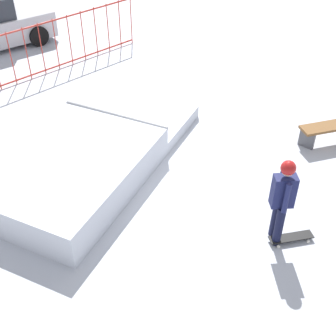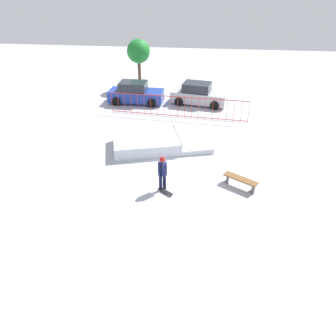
# 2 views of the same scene
# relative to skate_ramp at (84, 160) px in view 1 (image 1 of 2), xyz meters

# --- Properties ---
(ground_plane) EXTENTS (60.00, 60.00, 0.00)m
(ground_plane) POSITION_rel_skate_ramp_xyz_m (0.87, -1.05, -0.32)
(ground_plane) COLOR #B2B7C1
(skate_ramp) EXTENTS (5.91, 4.02, 0.74)m
(skate_ramp) POSITION_rel_skate_ramp_xyz_m (0.00, 0.00, 0.00)
(skate_ramp) COLOR silver
(skate_ramp) RESTS_ON ground
(skater) EXTENTS (0.43, 0.42, 1.73)m
(skater) POSITION_rel_skate_ramp_xyz_m (0.99, -3.99, 0.69)
(skater) COLOR black
(skater) RESTS_ON ground
(skateboard) EXTENTS (0.76, 0.63, 0.09)m
(skateboard) POSITION_rel_skate_ramp_xyz_m (1.15, -4.24, -0.24)
(skateboard) COLOR black
(skateboard) RESTS_ON ground
(park_bench) EXTENTS (1.57, 1.18, 0.48)m
(park_bench) POSITION_rel_skate_ramp_xyz_m (4.52, -3.36, 0.04)
(park_bench) COLOR brown
(park_bench) RESTS_ON ground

